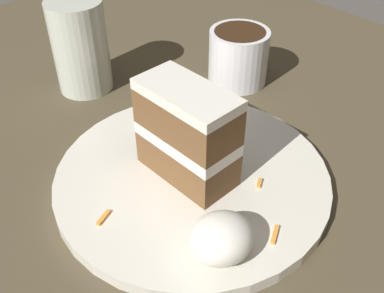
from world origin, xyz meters
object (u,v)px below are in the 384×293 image
Objects in this scene: cream_dollop at (222,238)px; orange_garnish at (182,114)px; plate at (192,178)px; cake_slice at (187,134)px; coffee_mug at (238,55)px; drinking_glass at (83,52)px.

cream_dollop reaches higher than orange_garnish.
plate is 5.11× the size of orange_garnish.
plate is 0.06m from cake_slice.
orange_garnish is at bearing -167.15° from coffee_mug.
cake_slice reaches higher than cream_dollop.
drinking_glass is 1.51× the size of coffee_mug.
cream_dollop is 0.21m from orange_garnish.
orange_garnish is 0.17m from drinking_glass.
plate is 0.11m from orange_garnish.
cream_dollop is at bearing -121.76° from orange_garnish.
orange_garnish is (0.11, 0.18, -0.02)m from cream_dollop.
drinking_glass is at bearing 103.41° from orange_garnish.
drinking_glass is 0.22m from coffee_mug.
plate is 0.11m from cream_dollop.
drinking_glass is at bearing 77.94° from cream_dollop.
plate is 0.25m from drinking_glass.
plate is at bearing 119.09° from cake_slice.
plate is 2.77× the size of cake_slice.
cream_dollop is (-0.05, -0.10, -0.03)m from cake_slice.
cream_dollop is at bearing -139.06° from coffee_mug.
cake_slice is 1.27× the size of coffee_mug.
orange_garnish is 0.46× the size of drinking_glass.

